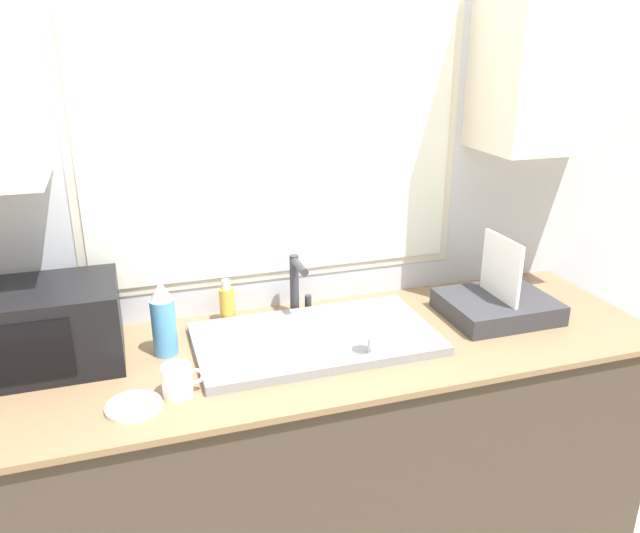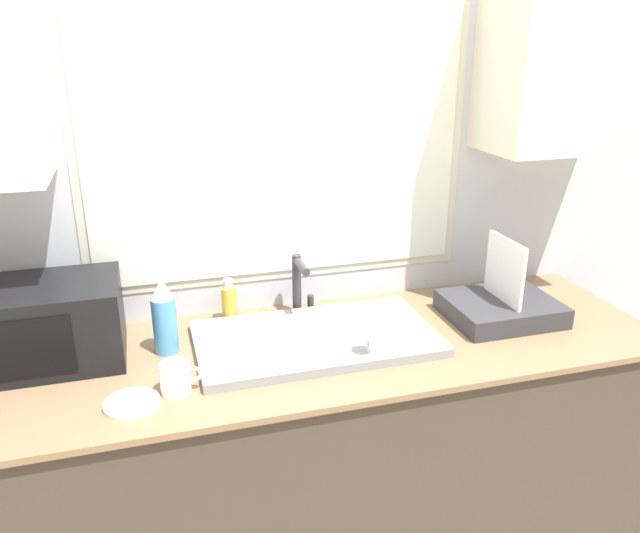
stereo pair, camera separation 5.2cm
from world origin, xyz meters
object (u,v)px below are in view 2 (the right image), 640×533
at_px(dish_rack, 501,306).
at_px(spray_bottle, 164,317).
at_px(mug_near_sink, 176,378).
at_px(faucet, 299,281).
at_px(wine_glass, 369,325).
at_px(microwave, 32,325).
at_px(soap_bottle, 229,303).

height_order(dish_rack, spray_bottle, dish_rack).
height_order(spray_bottle, mug_near_sink, spray_bottle).
bearing_deg(faucet, dish_rack, -18.67).
distance_m(dish_rack, spray_bottle, 1.14).
distance_m(spray_bottle, wine_glass, 0.63).
bearing_deg(microwave, faucet, 7.45).
bearing_deg(mug_near_sink, soap_bottle, 63.37).
xyz_separation_m(microwave, dish_rack, (1.52, -0.11, -0.08)).
xyz_separation_m(spray_bottle, wine_glass, (0.58, -0.24, 0.00)).
distance_m(soap_bottle, mug_near_sink, 0.47).
xyz_separation_m(soap_bottle, wine_glass, (0.36, -0.41, 0.05)).
height_order(microwave, spray_bottle, microwave).
xyz_separation_m(microwave, spray_bottle, (0.38, -0.04, -0.01)).
bearing_deg(spray_bottle, wine_glass, -22.28).
xyz_separation_m(spray_bottle, soap_bottle, (0.22, 0.17, -0.05)).
relative_size(faucet, mug_near_sink, 1.87).
xyz_separation_m(microwave, soap_bottle, (0.60, 0.13, -0.06)).
height_order(dish_rack, soap_bottle, dish_rack).
height_order(microwave, soap_bottle, microwave).
xyz_separation_m(dish_rack, mug_near_sink, (-1.12, -0.18, -0.00)).
bearing_deg(mug_near_sink, dish_rack, 9.05).
bearing_deg(spray_bottle, microwave, 174.07).
relative_size(soap_bottle, mug_near_sink, 1.34).
distance_m(faucet, microwave, 0.86).
xyz_separation_m(faucet, spray_bottle, (-0.47, -0.15, -0.01)).
distance_m(faucet, mug_near_sink, 0.61).
distance_m(dish_rack, wine_glass, 0.58).
xyz_separation_m(dish_rack, wine_glass, (-0.55, -0.16, 0.08)).
bearing_deg(dish_rack, faucet, 161.33).
distance_m(soap_bottle, wine_glass, 0.54).
xyz_separation_m(faucet, mug_near_sink, (-0.46, -0.40, -0.08)).
bearing_deg(soap_bottle, mug_near_sink, -116.63).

